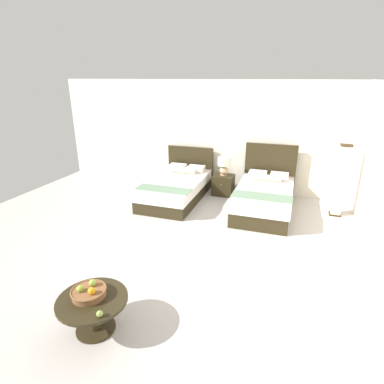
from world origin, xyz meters
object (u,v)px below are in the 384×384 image
at_px(bed_near_corner, 264,197).
at_px(coffee_table, 93,307).
at_px(nightstand, 223,185).
at_px(fruit_bowl, 89,292).
at_px(loose_apple, 100,314).
at_px(floor_lamp_corner, 340,181).
at_px(table_lamp, 224,164).
at_px(bed_near_window, 177,187).

distance_m(bed_near_corner, coffee_table, 4.34).
height_order(nightstand, fruit_bowl, fruit_bowl).
height_order(loose_apple, floor_lamp_corner, floor_lamp_corner).
relative_size(table_lamp, floor_lamp_corner, 0.29).
height_order(bed_near_window, loose_apple, bed_near_window).
height_order(bed_near_window, bed_near_corner, bed_near_corner).
xyz_separation_m(nightstand, table_lamp, (0.00, 0.02, 0.51)).
xyz_separation_m(bed_near_window, nightstand, (0.96, 0.65, -0.03)).
bearing_deg(loose_apple, floor_lamp_corner, 60.82).
distance_m(nightstand, fruit_bowl, 4.76).
distance_m(bed_near_corner, loose_apple, 4.47).
bearing_deg(loose_apple, coffee_table, 140.68).
bearing_deg(bed_near_corner, coffee_table, -108.14).
distance_m(bed_near_window, loose_apple, 4.42).
bearing_deg(fruit_bowl, nightstand, 85.87).
relative_size(fruit_bowl, floor_lamp_corner, 0.26).
xyz_separation_m(bed_near_corner, loose_apple, (-1.10, -4.33, 0.16)).
distance_m(bed_near_window, floor_lamp_corner, 3.53).
relative_size(nightstand, loose_apple, 7.04).
xyz_separation_m(bed_near_window, floor_lamp_corner, (3.49, 0.26, 0.47)).
bearing_deg(bed_near_window, floor_lamp_corner, 4.32).
bearing_deg(nightstand, coffee_table, -93.40).
relative_size(bed_near_corner, fruit_bowl, 5.36).
bearing_deg(coffee_table, loose_apple, -39.32).
bearing_deg(fruit_bowl, loose_apple, -37.45).
height_order(bed_near_window, coffee_table, bed_near_window).
height_order(nightstand, coffee_table, nightstand).
height_order(bed_near_corner, loose_apple, bed_near_corner).
bearing_deg(bed_near_corner, floor_lamp_corner, 10.04).
distance_m(fruit_bowl, loose_apple, 0.39).
distance_m(bed_near_corner, floor_lamp_corner, 1.54).
height_order(bed_near_window, nightstand, bed_near_window).
bearing_deg(table_lamp, fruit_bowl, -94.11).
relative_size(nightstand, fruit_bowl, 1.24).
height_order(fruit_bowl, loose_apple, fruit_bowl).
xyz_separation_m(coffee_table, fruit_bowl, (-0.06, 0.03, 0.17)).
distance_m(nightstand, table_lamp, 0.51).
relative_size(bed_near_window, loose_apple, 32.00).
distance_m(loose_apple, floor_lamp_corner, 5.26).
relative_size(nightstand, coffee_table, 0.62).
relative_size(nightstand, floor_lamp_corner, 0.33).
xyz_separation_m(nightstand, coffee_table, (-0.28, -4.77, 0.06)).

